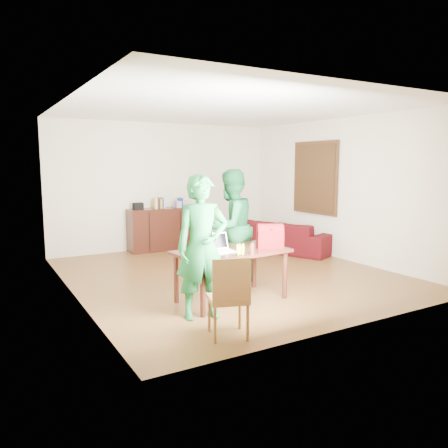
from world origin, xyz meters
TOP-DOWN VIEW (x-y plane):
  - room at (0.01, 0.13)m, footprint 5.20×5.70m
  - table at (-0.70, -1.23)m, footprint 1.54×0.95m
  - chair at (-1.37, -2.29)m, footprint 0.50×0.49m
  - person_near at (-1.33, -1.62)m, footprint 0.70×0.54m
  - person_far at (-0.26, -0.48)m, footprint 1.01×0.89m
  - laptop at (-0.87, -1.28)m, footprint 0.34×0.24m
  - bananas at (-0.78, -1.58)m, footprint 0.18×0.14m
  - bottle at (-0.61, -1.59)m, footprint 0.05×0.05m
  - red_bag at (-0.15, -1.35)m, footprint 0.41×0.33m
  - sofa at (1.95, 1.13)m, footprint 1.66×2.34m

SIDE VIEW (x-z plane):
  - chair at x=-1.37m, z-range -0.19..0.70m
  - sofa at x=1.95m, z-range 0.00..0.64m
  - table at x=-0.70m, z-range 0.26..0.96m
  - bananas at x=-0.78m, z-range 0.69..0.75m
  - laptop at x=-0.87m, z-range 0.62..0.86m
  - bottle at x=-0.61m, z-range 0.69..0.86m
  - red_bag at x=-0.15m, z-range 0.69..0.95m
  - person_near at x=-1.33m, z-range 0.00..1.72m
  - person_far at x=-0.26m, z-range 0.00..1.76m
  - room at x=0.01m, z-range -0.14..2.76m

